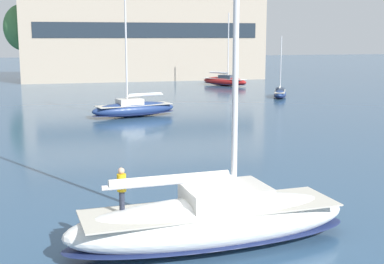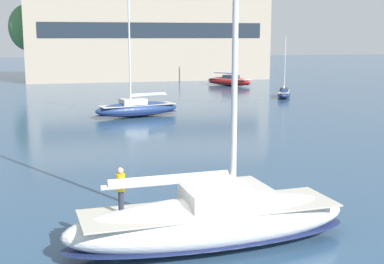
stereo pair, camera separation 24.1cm
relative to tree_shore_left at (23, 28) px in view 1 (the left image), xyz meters
name	(u,v)px [view 1 (the left image)]	position (x,y,z in m)	size (l,w,h in m)	color
ground_plane	(211,245)	(10.39, -81.57, -9.52)	(400.00, 400.00, 0.00)	#2D4C6B
waterfront_building	(143,33)	(21.64, 1.20, -0.85)	(45.51, 14.85, 17.26)	tan
tree_shore_left	(23,28)	(0.00, 0.00, 0.00)	(6.61, 6.61, 13.60)	#4C3828
sailboat_main	(212,219)	(10.41, -81.57, -8.46)	(11.63, 3.99, 15.70)	white
sailboat_moored_near_marina	(280,93)	(34.03, -34.53, -8.97)	(3.99, 6.00, 8.08)	navy
sailboat_moored_far_slip	(134,108)	(12.51, -47.07, -8.69)	(9.24, 4.58, 12.23)	navy
sailboat_moored_outer_mooring	(225,81)	(32.20, -16.40, -8.72)	(6.99, 8.33, 11.77)	maroon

